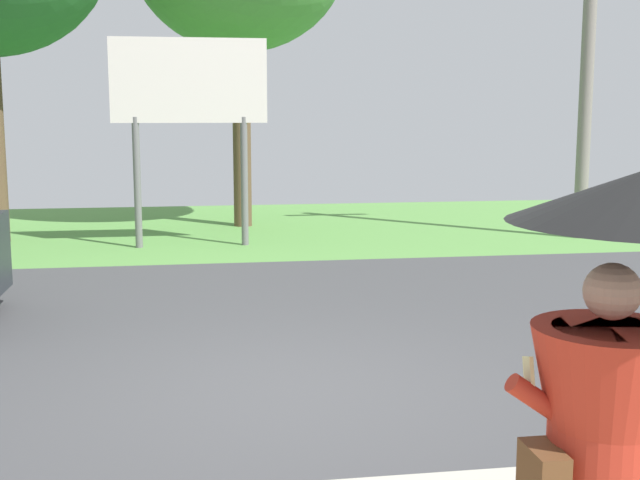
% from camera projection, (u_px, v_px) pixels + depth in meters
% --- Properties ---
extents(ground_plane, '(40.00, 22.00, 0.20)m').
position_uv_depth(ground_plane, '(260.00, 313.00, 9.66)').
color(ground_plane, '#424244').
extents(monk_pedestrian, '(1.14, 1.14, 2.13)m').
position_uv_depth(monk_pedestrian, '(618.00, 399.00, 3.22)').
color(monk_pedestrian, '#B22D1E').
rests_on(monk_pedestrian, ground_plane).
extents(utility_pole, '(1.80, 0.24, 6.94)m').
position_uv_depth(utility_pole, '(589.00, 34.00, 14.64)').
color(utility_pole, gray).
rests_on(utility_pole, ground_plane).
extents(roadside_billboard, '(2.60, 0.12, 3.50)m').
position_uv_depth(roadside_billboard, '(189.00, 96.00, 13.81)').
color(roadside_billboard, slate).
rests_on(roadside_billboard, ground_plane).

